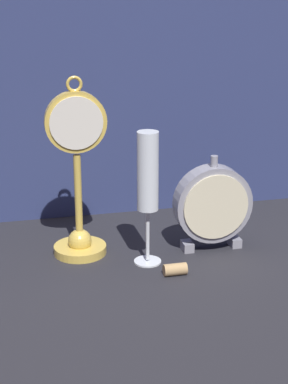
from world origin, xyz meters
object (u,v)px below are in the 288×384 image
Objects in this scene: mantel_clock_silver at (213,205)px; champagne_flute at (147,181)px; pocket_watch_on_stand at (78,185)px; wine_cork at (175,269)px.

mantel_clock_silver is 0.16m from champagne_flute.
pocket_watch_on_stand is 0.14m from champagne_flute.
wine_cork is at bearing -40.95° from pocket_watch_on_stand.
pocket_watch_on_stand is 0.26m from mantel_clock_silver.
pocket_watch_on_stand is 0.24m from wine_cork.
wine_cork is at bearing -136.55° from mantel_clock_silver.
mantel_clock_silver is 4.52× the size of wine_cork.
mantel_clock_silver is at bearing -8.22° from pocket_watch_on_stand.
champagne_flute is at bearing -30.76° from pocket_watch_on_stand.
champagne_flute is (-0.14, -0.03, 0.07)m from mantel_clock_silver.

